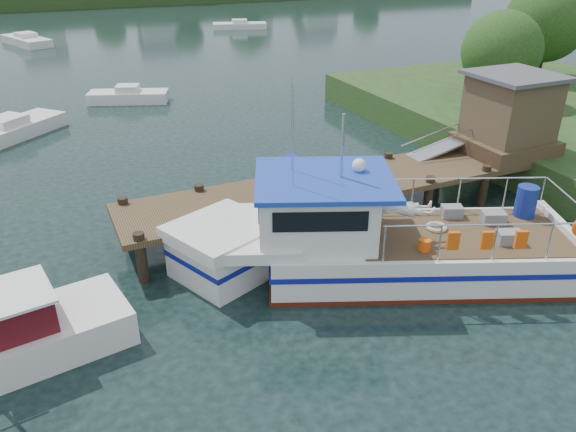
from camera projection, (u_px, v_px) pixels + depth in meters
name	position (u px, v px, depth m)	size (l,w,h in m)	color
ground_plane	(296.00, 227.00, 19.43)	(160.00, 160.00, 0.00)	black
dock	(455.00, 140.00, 20.85)	(16.60, 3.00, 4.78)	#493723
lobster_boat	(366.00, 241.00, 16.33)	(11.68, 7.09, 5.79)	silver
moored_far	(240.00, 25.00, 61.50)	(6.13, 3.64, 0.99)	silver
moored_a	(9.00, 130.00, 27.86)	(5.73, 5.46, 1.09)	silver
moored_b	(128.00, 96.00, 33.98)	(4.95, 3.13, 1.04)	silver
moored_c	(418.00, 80.00, 37.52)	(7.59, 2.70, 1.19)	silver
moored_d	(26.00, 40.00, 52.31)	(4.41, 6.85, 1.10)	silver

